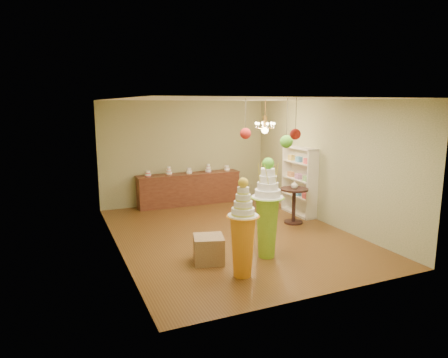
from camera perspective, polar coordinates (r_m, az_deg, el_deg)
name	(u,v)px	position (r m, az deg, el deg)	size (l,w,h in m)	color
floor	(231,234)	(9.15, 1.04, -7.84)	(6.50, 6.50, 0.00)	brown
ceiling	(232,99)	(8.67, 1.10, 11.30)	(6.50, 6.50, 0.00)	white
wall_back	(186,152)	(11.79, -5.51, 3.79)	(5.00, 0.04, 3.00)	tan
wall_front	(323,201)	(6.04, 13.98, -3.11)	(5.00, 0.04, 3.00)	tan
wall_left	(115,177)	(8.09, -15.27, 0.29)	(0.04, 6.50, 3.00)	tan
wall_right	(324,162)	(10.07, 14.14, 2.34)	(0.04, 6.50, 3.00)	tan
pedestal_green	(267,215)	(7.64, 6.18, -5.12)	(0.79, 0.79, 1.93)	#83BB29
pedestal_orange	(243,237)	(6.82, 2.69, -8.34)	(0.63, 0.63, 1.71)	orange
burlap_riser	(209,249)	(7.53, -2.21, -9.99)	(0.55, 0.55, 0.50)	#92744F
sideboard	(189,188)	(11.70, -4.99, -1.33)	(3.04, 0.54, 1.16)	#592C1C
shelving_unit	(299,181)	(10.71, 10.71, -0.28)	(0.33, 1.20, 1.80)	#EDE7CD
round_table	(294,201)	(9.95, 9.96, -3.08)	(0.77, 0.77, 0.88)	black
vase	(294,185)	(9.87, 10.03, -0.81)	(0.18, 0.18, 0.18)	#EDE7CD
pom_red_left	(245,133)	(6.94, 3.09, 6.51)	(0.19, 0.19, 0.69)	#3A342A
pom_green_mid	(286,142)	(7.10, 8.90, 5.31)	(0.23, 0.23, 0.86)	#3A342A
pom_red_right	(295,134)	(6.15, 10.16, 6.34)	(0.17, 0.17, 0.63)	#3A342A
chandelier	(265,128)	(10.27, 5.86, 7.26)	(0.67, 0.67, 0.85)	#E6A851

